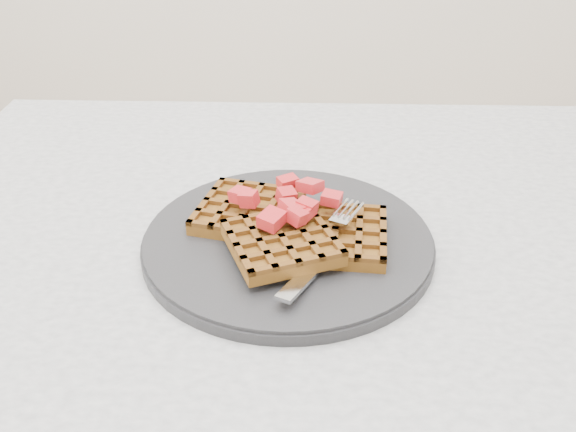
% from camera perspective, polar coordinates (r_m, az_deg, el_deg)
% --- Properties ---
extents(table, '(1.20, 0.80, 0.75)m').
position_cam_1_polar(table, '(0.79, 9.28, -8.67)').
color(table, silver).
rests_on(table, ground).
extents(plate, '(0.31, 0.31, 0.02)m').
position_cam_1_polar(plate, '(0.69, 0.00, -2.27)').
color(plate, black).
rests_on(plate, table).
extents(waffles, '(0.22, 0.20, 0.03)m').
position_cam_1_polar(waffles, '(0.68, 0.00, -1.09)').
color(waffles, brown).
rests_on(waffles, plate).
extents(strawberry_pile, '(0.15, 0.15, 0.02)m').
position_cam_1_polar(strawberry_pile, '(0.67, 0.00, 1.03)').
color(strawberry_pile, '#AA0D15').
rests_on(strawberry_pile, waffles).
extents(fork, '(0.10, 0.17, 0.02)m').
position_cam_1_polar(fork, '(0.65, 3.50, -3.06)').
color(fork, silver).
rests_on(fork, plate).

